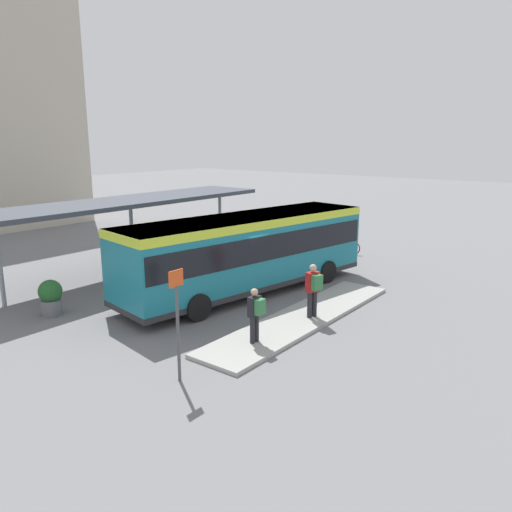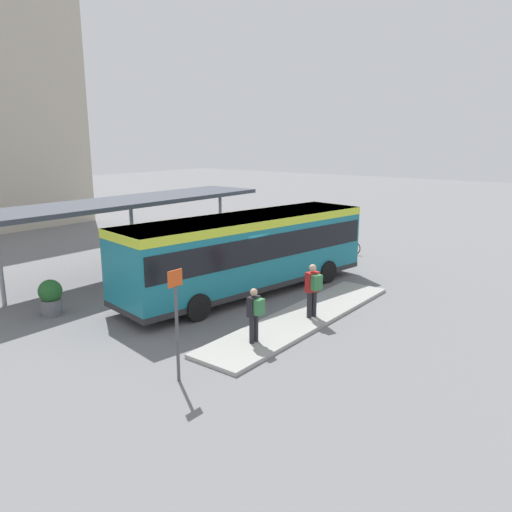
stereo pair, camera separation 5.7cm
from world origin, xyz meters
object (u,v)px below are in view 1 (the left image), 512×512
at_px(pedestrian_companion, 313,287).
at_px(potted_planter_near_shelter, 51,297).
at_px(bicycle_black, 346,247).
at_px(bicycle_yellow, 332,245).
at_px(pedestrian_waiting, 256,312).
at_px(city_bus, 248,248).
at_px(platform_sign, 178,321).
at_px(bicycle_green, 324,242).

bearing_deg(pedestrian_companion, potted_planter_near_shelter, 54.53).
distance_m(bicycle_black, bicycle_yellow, 0.75).
height_order(pedestrian_waiting, bicycle_black, pedestrian_waiting).
bearing_deg(potted_planter_near_shelter, bicycle_black, -13.29).
relative_size(city_bus, pedestrian_companion, 6.15).
distance_m(pedestrian_companion, platform_sign, 5.57).
height_order(potted_planter_near_shelter, platform_sign, platform_sign).
bearing_deg(potted_planter_near_shelter, city_bus, -30.55).
bearing_deg(platform_sign, bicycle_green, 17.66).
height_order(pedestrian_companion, bicycle_green, pedestrian_companion).
bearing_deg(bicycle_black, bicycle_green, 162.89).
distance_m(pedestrian_waiting, potted_planter_near_shelter, 7.32).
relative_size(bicycle_yellow, platform_sign, 0.56).
distance_m(pedestrian_waiting, platform_sign, 2.83).
height_order(city_bus, bicycle_black, city_bus).
distance_m(city_bus, bicycle_yellow, 8.45).
bearing_deg(potted_planter_near_shelter, bicycle_yellow, -10.45).
bearing_deg(city_bus, pedestrian_waiting, -129.50).
bearing_deg(pedestrian_waiting, bicycle_yellow, -68.74).
distance_m(bicycle_yellow, potted_planter_near_shelter, 14.58).
relative_size(pedestrian_waiting, platform_sign, 0.57).
distance_m(city_bus, platform_sign, 7.44).
xyz_separation_m(city_bus, potted_planter_near_shelter, (-6.06, 3.57, -1.10)).
xyz_separation_m(bicycle_green, potted_planter_near_shelter, (-14.73, 1.90, 0.28)).
distance_m(bicycle_green, platform_sign, 16.18).
relative_size(bicycle_black, bicycle_green, 0.95).
bearing_deg(pedestrian_waiting, bicycle_green, -66.33).
distance_m(bicycle_black, potted_planter_near_shelter, 14.77).
bearing_deg(bicycle_black, platform_sign, -80.93).
bearing_deg(platform_sign, pedestrian_waiting, -4.12).
height_order(city_bus, pedestrian_waiting, city_bus).
xyz_separation_m(city_bus, bicycle_green, (8.67, 1.68, -1.38)).
distance_m(potted_planter_near_shelter, platform_sign, 6.89).
xyz_separation_m(bicycle_green, platform_sign, (-15.38, -4.90, 1.20)).
distance_m(bicycle_black, platform_sign, 15.45).
bearing_deg(bicycle_green, potted_planter_near_shelter, -100.04).
distance_m(pedestrian_waiting, bicycle_green, 13.61).
bearing_deg(pedestrian_waiting, city_bus, -47.31).
bearing_deg(potted_planter_near_shelter, pedestrian_companion, -55.80).
height_order(city_bus, potted_planter_near_shelter, city_bus).
xyz_separation_m(pedestrian_companion, bicycle_black, (9.48, 3.81, -0.79)).
bearing_deg(potted_planter_near_shelter, pedestrian_waiting, -73.06).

